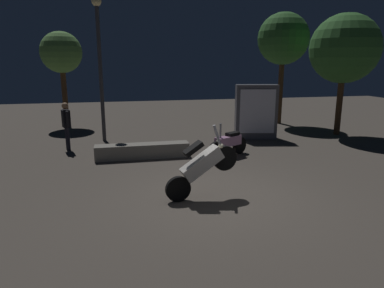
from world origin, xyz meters
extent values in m
plane|color=#4C443D|center=(0.00, 0.00, 0.00)|extent=(40.00, 40.00, 0.00)
cylinder|color=black|center=(-0.85, -0.08, 0.28)|extent=(0.57, 0.18, 0.56)
cylinder|color=black|center=(0.24, 0.08, 0.86)|extent=(0.57, 0.18, 0.56)
cube|color=beige|center=(-0.31, 0.00, 0.80)|extent=(1.00, 0.44, 0.76)
cube|color=black|center=(-0.50, -0.03, 1.15)|extent=(0.46, 0.30, 0.32)
cylinder|color=gray|center=(0.04, 0.05, 1.41)|extent=(0.21, 0.09, 0.44)
sphere|color=#F2EABF|center=(0.14, 0.07, 1.14)|extent=(0.12, 0.12, 0.12)
cylinder|color=black|center=(1.83, 3.46, 0.28)|extent=(0.54, 0.35, 0.56)
cylinder|color=black|center=(0.86, 2.93, 0.28)|extent=(0.54, 0.35, 0.56)
cube|color=#C68CB7|center=(1.35, 3.19, 0.51)|extent=(0.98, 0.72, 0.30)
cube|color=black|center=(1.52, 3.29, 0.71)|extent=(0.50, 0.42, 0.10)
cylinder|color=gray|center=(1.04, 3.03, 0.89)|extent=(0.08, 0.08, 0.45)
sphere|color=#F2EABF|center=(0.95, 2.98, 0.56)|extent=(0.12, 0.12, 0.12)
cylinder|color=black|center=(-3.76, 5.30, 0.39)|extent=(0.12, 0.12, 0.79)
cylinder|color=black|center=(-3.72, 5.15, 0.39)|extent=(0.12, 0.12, 0.79)
cube|color=black|center=(-3.74, 5.23, 1.08)|extent=(0.33, 0.41, 0.59)
sphere|color=#9E7251|center=(-3.74, 5.23, 1.52)|extent=(0.22, 0.22, 0.22)
cylinder|color=black|center=(-3.81, 5.46, 1.11)|extent=(0.14, 0.20, 0.54)
cylinder|color=black|center=(-3.67, 5.00, 1.11)|extent=(0.14, 0.20, 0.54)
cylinder|color=#38383D|center=(-2.56, 6.40, 2.44)|extent=(0.14, 0.14, 4.89)
sphere|color=#F9E59E|center=(-2.56, 6.40, 5.03)|extent=(0.36, 0.36, 0.36)
cylinder|color=#4C331E|center=(-4.39, 10.23, 1.36)|extent=(0.24, 0.24, 2.72)
sphere|color=#568C42|center=(-4.39, 10.23, 3.38)|extent=(1.87, 1.87, 1.87)
cylinder|color=#4C331E|center=(5.74, 8.58, 1.58)|extent=(0.24, 0.24, 3.17)
sphere|color=#336B2D|center=(5.74, 8.58, 4.01)|extent=(2.40, 2.40, 2.40)
cylinder|color=#4C331E|center=(6.87, 5.55, 1.25)|extent=(0.24, 0.24, 2.51)
sphere|color=#336B2D|center=(6.87, 5.55, 3.46)|extent=(2.72, 2.72, 2.72)
cube|color=#595960|center=(3.26, 5.59, 1.05)|extent=(1.67, 0.81, 2.10)
cube|color=white|center=(3.21, 5.32, 1.10)|extent=(1.32, 0.31, 1.68)
cube|color=gray|center=(-1.32, 3.62, 0.23)|extent=(2.91, 0.50, 0.45)
camera|label=1|loc=(-2.08, -7.04, 2.95)|focal=32.53mm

